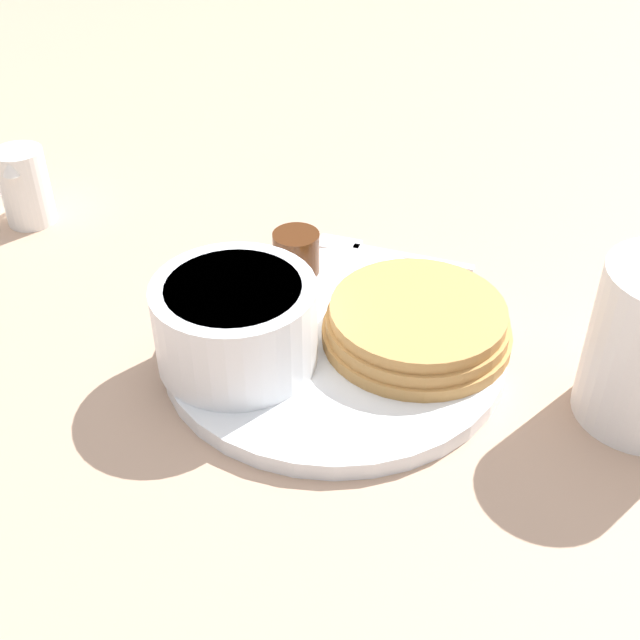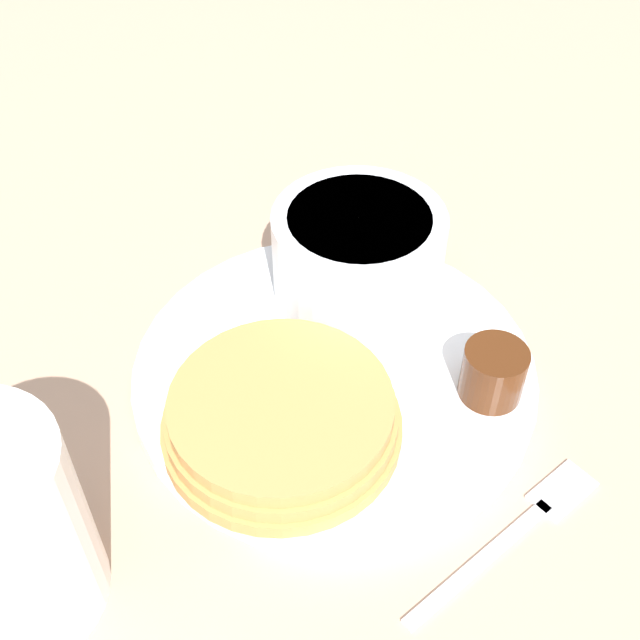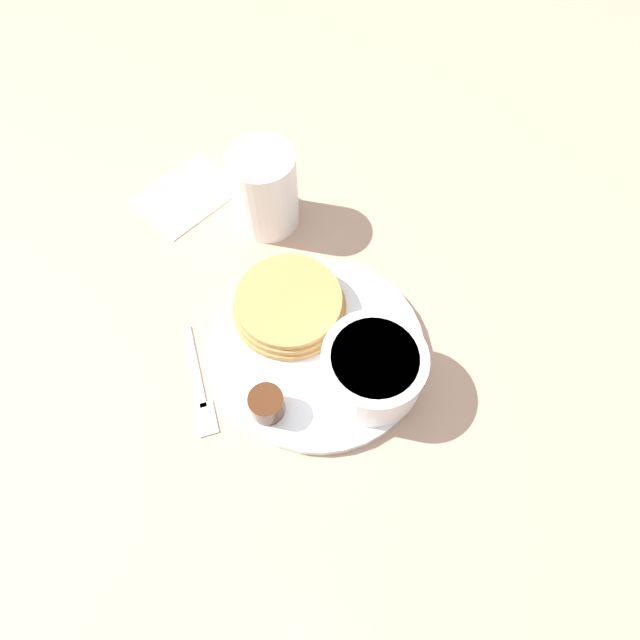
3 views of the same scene
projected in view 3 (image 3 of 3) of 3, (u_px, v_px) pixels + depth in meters
ground_plane at (319, 350)px, 0.55m from camera, size 4.00×4.00×0.00m
plate at (319, 348)px, 0.55m from camera, size 0.23×0.23×0.01m
pancake_stack at (289, 304)px, 0.55m from camera, size 0.13×0.13×0.03m
bowl at (373, 368)px, 0.50m from camera, size 0.10×0.10×0.06m
syrup_cup at (267, 404)px, 0.49m from camera, size 0.04×0.04×0.03m
butter_ramekin at (377, 392)px, 0.50m from camera, size 0.05×0.05×0.04m
coffee_mug at (263, 189)px, 0.59m from camera, size 0.08×0.11×0.10m
fork at (200, 391)px, 0.53m from camera, size 0.08×0.12×0.00m
napkin at (187, 195)px, 0.66m from camera, size 0.12×0.09×0.00m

